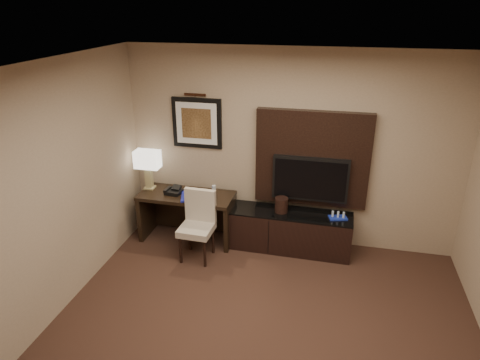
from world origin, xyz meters
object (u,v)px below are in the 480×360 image
(table_lamp, at_px, (148,171))
(water_bottle, at_px, (214,191))
(ice_bucket, at_px, (281,205))
(minibar_tray, at_px, (338,216))
(desk_chair, at_px, (196,229))
(credenza, at_px, (291,231))
(tv, at_px, (310,179))
(desk_phone, at_px, (174,190))
(desk, at_px, (188,217))

(table_lamp, distance_m, water_bottle, 1.00)
(ice_bucket, bearing_deg, table_lamp, 179.29)
(ice_bucket, relative_size, minibar_tray, 0.86)
(desk_chair, relative_size, ice_bucket, 4.37)
(credenza, relative_size, minibar_tray, 6.99)
(desk_chair, distance_m, ice_bucket, 1.18)
(tv, bearing_deg, desk_chair, -155.21)
(credenza, height_order, desk_chair, desk_chair)
(desk_chair, bearing_deg, credenza, 25.23)
(desk_chair, bearing_deg, minibar_tray, 17.18)
(desk_chair, distance_m, table_lamp, 1.15)
(water_bottle, bearing_deg, table_lamp, 176.61)
(water_bottle, bearing_deg, desk_phone, -176.50)
(tv, relative_size, water_bottle, 6.15)
(desk_chair, relative_size, desk_phone, 4.10)
(table_lamp, bearing_deg, ice_bucket, -0.71)
(desk_phone, bearing_deg, desk_chair, -37.66)
(tv, relative_size, desk_chair, 1.13)
(desk, bearing_deg, credenza, 2.45)
(table_lamp, distance_m, desk_phone, 0.46)
(table_lamp, bearing_deg, desk_phone, -12.99)
(desk_chair, distance_m, minibar_tray, 1.87)
(tv, relative_size, minibar_tray, 4.28)
(water_bottle, distance_m, ice_bucket, 0.94)
(table_lamp, xyz_separation_m, desk_phone, (0.40, -0.09, -0.21))
(credenza, distance_m, water_bottle, 1.19)
(desk, bearing_deg, desk_chair, -57.28)
(credenza, height_order, table_lamp, table_lamp)
(credenza, xyz_separation_m, table_lamp, (-2.06, 0.03, 0.69))
(desk_chair, bearing_deg, tv, 26.94)
(desk, xyz_separation_m, tv, (1.69, 0.19, 0.67))
(desk, distance_m, tv, 1.82)
(tv, bearing_deg, ice_bucket, -159.05)
(credenza, bearing_deg, table_lamp, 179.97)
(tv, height_order, minibar_tray, tv)
(table_lamp, bearing_deg, credenza, -0.78)
(credenza, bearing_deg, desk_chair, -156.17)
(desk_phone, distance_m, minibar_tray, 2.27)
(water_bottle, height_order, ice_bucket, water_bottle)
(minibar_tray, bearing_deg, water_bottle, -179.75)
(tv, height_order, ice_bucket, tv)
(desk_phone, distance_m, ice_bucket, 1.52)
(table_lamp, relative_size, ice_bucket, 2.60)
(tv, xyz_separation_m, desk_phone, (-1.87, -0.21, -0.26))
(credenza, distance_m, table_lamp, 2.17)
(credenza, distance_m, tv, 0.78)
(water_bottle, bearing_deg, tv, 7.51)
(credenza, bearing_deg, tv, 34.29)
(water_bottle, relative_size, minibar_tray, 0.70)
(credenza, relative_size, table_lamp, 3.11)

